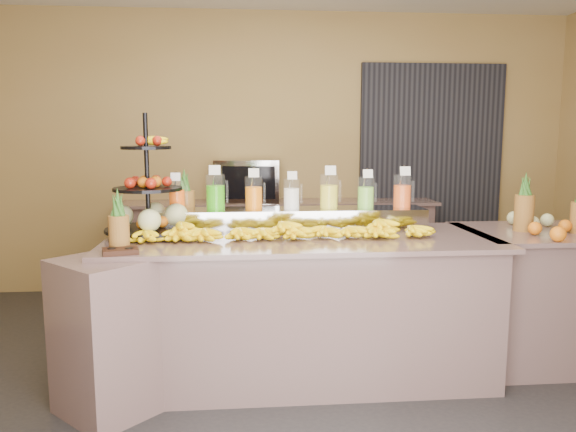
{
  "coord_description": "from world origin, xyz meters",
  "views": [
    {
      "loc": [
        -0.4,
        -3.24,
        1.59
      ],
      "look_at": [
        -0.09,
        0.3,
        1.07
      ],
      "focal_mm": 35.0,
      "sensor_mm": 36.0,
      "label": 1
    }
  ],
  "objects": [
    {
      "name": "ground",
      "position": [
        0.0,
        0.0,
        0.0
      ],
      "size": [
        6.0,
        6.0,
        0.0
      ],
      "primitive_type": "plane",
      "color": "black",
      "rests_on": "ground"
    },
    {
      "name": "room_envelope",
      "position": [
        0.19,
        0.79,
        1.88
      ],
      "size": [
        6.04,
        5.02,
        2.82
      ],
      "color": "olive",
      "rests_on": "ground"
    },
    {
      "name": "buffet_counter",
      "position": [
        -0.12,
        0.26,
        0.47
      ],
      "size": [
        2.75,
        1.25,
        0.93
      ],
      "color": "gray",
      "rests_on": "ground"
    },
    {
      "name": "right_counter",
      "position": [
        1.7,
        0.4,
        0.47
      ],
      "size": [
        1.08,
        0.88,
        0.93
      ],
      "color": "gray",
      "rests_on": "ground"
    },
    {
      "name": "back_ledge",
      "position": [
        0.0,
        2.25,
        0.47
      ],
      "size": [
        3.1,
        0.55,
        0.93
      ],
      "color": "gray",
      "rests_on": "ground"
    },
    {
      "name": "pitcher_tray",
      "position": [
        -0.04,
        0.58,
        1.01
      ],
      "size": [
        1.85,
        0.3,
        0.15
      ],
      "primitive_type": "cube",
      "color": "gray",
      "rests_on": "buffet_counter"
    },
    {
      "name": "juice_pitcher_orange_a",
      "position": [
        -0.82,
        0.58,
        1.17
      ],
      "size": [
        0.11,
        0.11,
        0.27
      ],
      "color": "silver",
      "rests_on": "pitcher_tray"
    },
    {
      "name": "juice_pitcher_green",
      "position": [
        -0.56,
        0.58,
        1.19
      ],
      "size": [
        0.13,
        0.14,
        0.32
      ],
      "color": "silver",
      "rests_on": "pitcher_tray"
    },
    {
      "name": "juice_pitcher_orange_b",
      "position": [
        -0.3,
        0.58,
        1.18
      ],
      "size": [
        0.12,
        0.13,
        0.29
      ],
      "color": "silver",
      "rests_on": "pitcher_tray"
    },
    {
      "name": "juice_pitcher_milk",
      "position": [
        -0.04,
        0.58,
        1.17
      ],
      "size": [
        0.11,
        0.12,
        0.27
      ],
      "color": "silver",
      "rests_on": "pitcher_tray"
    },
    {
      "name": "juice_pitcher_lemon",
      "position": [
        0.22,
        0.58,
        1.18
      ],
      "size": [
        0.13,
        0.13,
        0.31
      ],
      "color": "silver",
      "rests_on": "pitcher_tray"
    },
    {
      "name": "juice_pitcher_lime",
      "position": [
        0.48,
        0.58,
        1.17
      ],
      "size": [
        0.12,
        0.12,
        0.28
      ],
      "color": "silver",
      "rests_on": "pitcher_tray"
    },
    {
      "name": "juice_pitcher_orange_c",
      "position": [
        0.74,
        0.58,
        1.18
      ],
      "size": [
        0.12,
        0.13,
        0.3
      ],
      "color": "silver",
      "rests_on": "pitcher_tray"
    },
    {
      "name": "banana_heap",
      "position": [
        -0.14,
        0.28,
        0.99
      ],
      "size": [
        1.91,
        0.17,
        0.16
      ],
      "color": "yellow",
      "rests_on": "buffet_counter"
    },
    {
      "name": "fruit_stand",
      "position": [
        -0.95,
        0.44,
        1.14
      ],
      "size": [
        0.65,
        0.65,
        0.79
      ],
      "rotation": [
        0.0,
        0.0,
        0.16
      ],
      "color": "black",
      "rests_on": "buffet_counter"
    },
    {
      "name": "condiment_caddy",
      "position": [
        -1.07,
        -0.1,
        0.94
      ],
      "size": [
        0.22,
        0.19,
        0.03
      ],
      "primitive_type": "cube",
      "rotation": [
        0.0,
        0.0,
        0.27
      ],
      "color": "black",
      "rests_on": "buffet_counter"
    },
    {
      "name": "pineapple_left_a",
      "position": [
        -1.09,
        0.0,
        1.06
      ],
      "size": [
        0.12,
        0.12,
        0.36
      ],
      "rotation": [
        0.0,
        0.0,
        0.41
      ],
      "color": "brown",
      "rests_on": "buffet_counter"
    },
    {
      "name": "pineapple_left_b",
      "position": [
        -0.78,
        0.76,
        1.09
      ],
      "size": [
        0.14,
        0.14,
        0.42
      ],
      "rotation": [
        0.0,
        0.0,
        -0.08
      ],
      "color": "brown",
      "rests_on": "buffet_counter"
    },
    {
      "name": "right_fruit_pile",
      "position": [
        1.7,
        0.25,
        1.01
      ],
      "size": [
        0.47,
        0.45,
        0.25
      ],
      "color": "brown",
      "rests_on": "right_counter"
    },
    {
      "name": "oven_warmer",
      "position": [
        -0.31,
        2.25,
        1.14
      ],
      "size": [
        0.67,
        0.5,
        0.41
      ],
      "primitive_type": "cube",
      "rotation": [
        0.0,
        0.0,
        -0.11
      ],
      "color": "gray",
      "rests_on": "back_ledge"
    }
  ]
}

